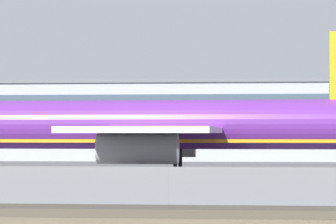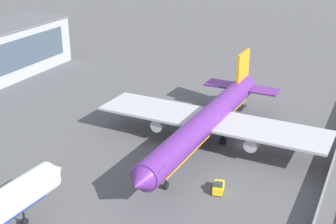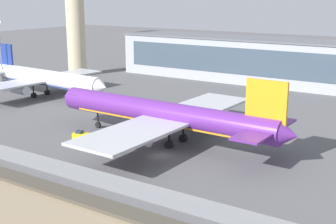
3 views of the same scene
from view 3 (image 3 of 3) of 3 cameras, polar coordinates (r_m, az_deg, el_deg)
The scene contains 10 objects.
ground_plane at distance 80.04m, azimuth -0.91°, elevation -5.35°, with size 500.00×500.00×0.00m, color #565659.
shoreline_seawall at distance 65.24m, azimuth -11.22°, elevation -10.10°, with size 320.00×3.00×0.50m.
perimeter_fence at distance 67.81m, azimuth -8.59°, elevation -8.05°, with size 280.00×0.10×2.59m.
cargo_jet_purple at distance 85.57m, azimuth -0.30°, elevation -0.35°, with size 51.48×44.43×13.84m.
passenger_jet_white at distance 127.95m, azimuth -14.82°, elevation 3.97°, with size 43.74×37.35×13.25m.
baggage_tug at distance 89.78m, azimuth -10.53°, elevation -2.86°, with size 3.47×2.27×1.80m.
ops_van at distance 146.27m, azimuth -18.60°, elevation 3.44°, with size 3.50×5.58×2.48m.
control_tower at distance 159.78m, azimuth -11.30°, elevation 12.27°, with size 12.16×12.16×38.28m.
terminal_building at distance 147.50m, azimuth 11.08°, elevation 6.18°, with size 93.42×15.75×13.59m.
apron_light_mast_apron_west at distance 138.57m, azimuth -19.74°, elevation 6.94°, with size 3.20×0.40×19.86m.
Camera 3 is at (42.36, -62.39, 26.84)m, focal length 50.00 mm.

